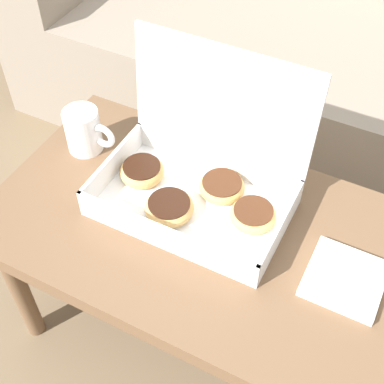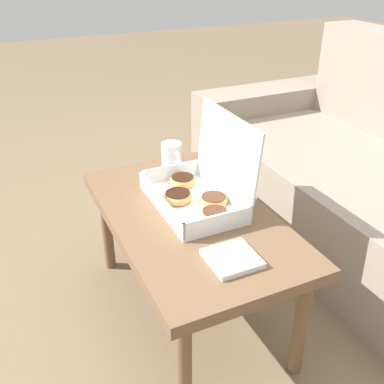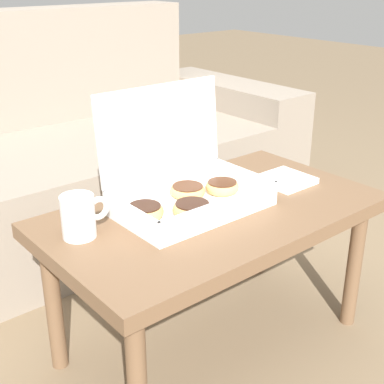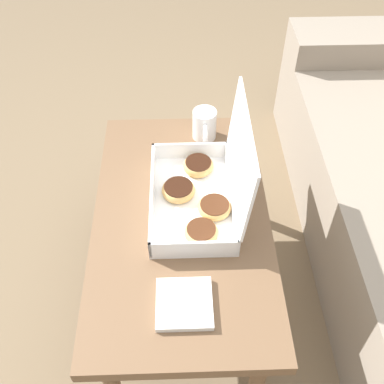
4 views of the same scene
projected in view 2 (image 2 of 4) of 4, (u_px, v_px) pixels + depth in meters
ground_plane at (222, 299)px, 1.78m from camera, size 12.00×12.00×0.00m
coffee_table at (189, 226)px, 1.54m from camera, size 0.91×0.52×0.44m
pastry_box at (201, 188)px, 1.55m from camera, size 0.39×0.27×0.31m
coffee_mug at (172, 156)px, 1.80m from camera, size 0.13×0.08×0.11m
napkin_stack at (232, 258)px, 1.29m from camera, size 0.14×0.14×0.02m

